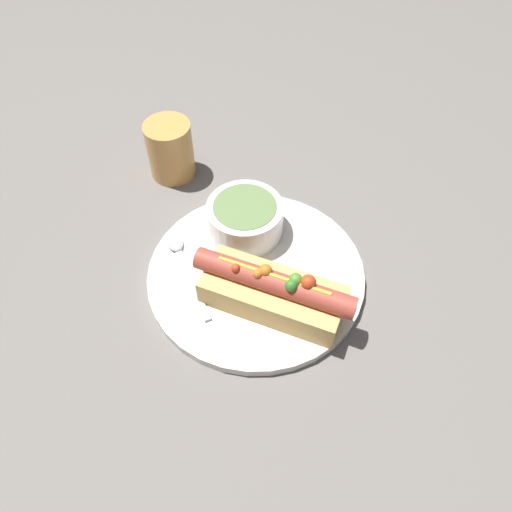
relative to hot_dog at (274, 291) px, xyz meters
name	(u,v)px	position (x,y,z in m)	size (l,w,h in m)	color
ground_plane	(256,277)	(-0.02, 0.05, -0.04)	(4.00, 4.00, 0.00)	slate
dinner_plate	(256,274)	(-0.02, 0.05, -0.03)	(0.27, 0.27, 0.01)	white
hot_dog	(274,291)	(0.00, 0.00, 0.00)	(0.19, 0.11, 0.07)	#DBAD60
soup_bowl	(245,217)	(-0.04, 0.11, 0.00)	(0.10, 0.10, 0.05)	white
spoon	(181,257)	(-0.12, 0.06, -0.02)	(0.08, 0.13, 0.01)	#B7B7BC
drinking_glass	(170,150)	(-0.16, 0.23, 0.00)	(0.07, 0.07, 0.09)	#D8994C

